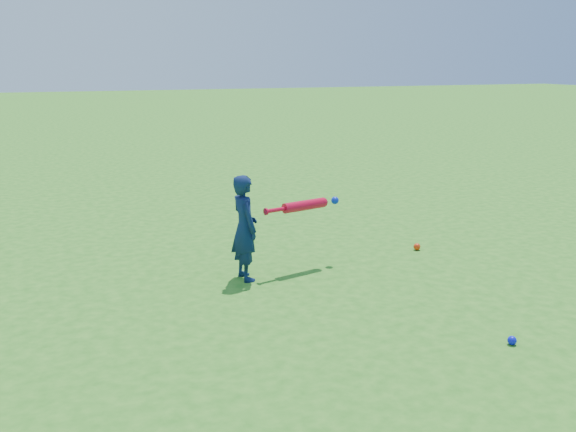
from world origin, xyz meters
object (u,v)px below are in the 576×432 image
object	(u,v)px
child	(245,228)
ground_ball_blue	(512,340)
ground_ball_red	(417,247)
bat_swing	(307,205)

from	to	relation	value
child	ground_ball_blue	world-z (taller)	child
ground_ball_red	bat_swing	bearing A→B (deg)	-175.50
ground_ball_red	bat_swing	distance (m)	1.49
bat_swing	ground_ball_blue	bearing A→B (deg)	-86.90
child	ground_ball_blue	xyz separation A→B (m)	(1.39, -2.10, -0.47)
ground_ball_blue	bat_swing	xyz separation A→B (m)	(-0.70, 2.22, 0.61)
child	ground_ball_red	distance (m)	2.11
child	ground_ball_red	size ratio (longest dim) A/B	13.14
child	bat_swing	bearing A→B (deg)	-84.73
ground_ball_red	ground_ball_blue	xyz separation A→B (m)	(-0.66, -2.33, -0.00)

